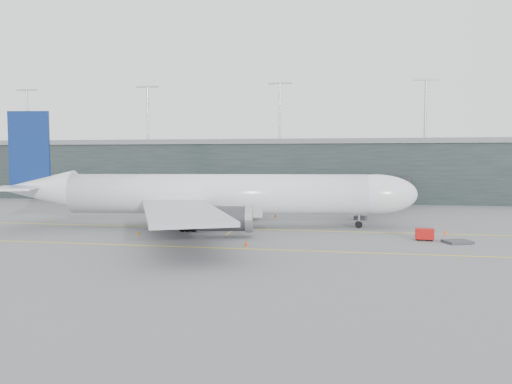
# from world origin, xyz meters

# --- Properties ---
(ground) EXTENTS (320.00, 320.00, 0.00)m
(ground) POSITION_xyz_m (0.00, 0.00, 0.00)
(ground) COLOR slate
(ground) RESTS_ON ground
(taxiline_a) EXTENTS (160.00, 0.25, 0.02)m
(taxiline_a) POSITION_xyz_m (0.00, -4.00, 0.01)
(taxiline_a) COLOR yellow
(taxiline_a) RESTS_ON ground
(taxiline_b) EXTENTS (160.00, 0.25, 0.02)m
(taxiline_b) POSITION_xyz_m (0.00, -20.00, 0.01)
(taxiline_b) COLOR yellow
(taxiline_b) RESTS_ON ground
(taxiline_lead_main) EXTENTS (0.25, 60.00, 0.02)m
(taxiline_lead_main) POSITION_xyz_m (5.00, 20.00, 0.01)
(taxiline_lead_main) COLOR yellow
(taxiline_lead_main) RESTS_ON ground
(terminal) EXTENTS (240.00, 36.00, 29.00)m
(terminal) POSITION_xyz_m (-0.00, 58.00, 7.62)
(terminal) COLOR black
(terminal) RESTS_ON ground
(main_aircraft) EXTENTS (63.79, 59.41, 17.90)m
(main_aircraft) POSITION_xyz_m (1.65, -3.04, 5.02)
(main_aircraft) COLOR silver
(main_aircraft) RESTS_ON ground
(jet_bridge) EXTENTS (17.02, 42.92, 6.44)m
(jet_bridge) POSITION_xyz_m (26.55, 23.62, 4.82)
(jet_bridge) COLOR #27272C
(jet_bridge) RESTS_ON ground
(gse_cart) EXTENTS (2.39, 1.63, 1.55)m
(gse_cart) POSITION_xyz_m (31.51, -10.03, 0.87)
(gse_cart) COLOR #A00D0B
(gse_cart) RESTS_ON ground
(baggage_dolly) EXTENTS (3.85, 3.49, 0.31)m
(baggage_dolly) POSITION_xyz_m (35.29, -11.44, 0.19)
(baggage_dolly) COLOR #333338
(baggage_dolly) RESTS_ON ground
(uld_a) EXTENTS (2.53, 2.17, 2.04)m
(uld_a) POSITION_xyz_m (-3.93, 10.29, 1.07)
(uld_a) COLOR #36363B
(uld_a) RESTS_ON ground
(uld_b) EXTENTS (2.22, 1.84, 1.89)m
(uld_b) POSITION_xyz_m (-1.01, 10.66, 0.99)
(uld_b) COLOR #36363B
(uld_b) RESTS_ON ground
(uld_c) EXTENTS (2.26, 1.92, 1.85)m
(uld_c) POSITION_xyz_m (-0.67, 9.99, 0.97)
(uld_c) COLOR #36363B
(uld_c) RESTS_ON ground
(cone_nose) EXTENTS (0.43, 0.43, 0.68)m
(cone_nose) POSITION_xyz_m (35.22, -4.32, 0.34)
(cone_nose) COLOR #F64B0D
(cone_nose) RESTS_ON ground
(cone_wing_stbd) EXTENTS (0.46, 0.46, 0.73)m
(cone_wing_stbd) POSITION_xyz_m (9.52, -18.36, 0.36)
(cone_wing_stbd) COLOR red
(cone_wing_stbd) RESTS_ON ground
(cone_wing_port) EXTENTS (0.48, 0.48, 0.76)m
(cone_wing_port) POSITION_xyz_m (9.01, 11.36, 0.38)
(cone_wing_port) COLOR #CB630B
(cone_wing_port) RESTS_ON ground
(cone_tail) EXTENTS (0.39, 0.39, 0.62)m
(cone_tail) POSITION_xyz_m (-6.83, -12.78, 0.31)
(cone_tail) COLOR orange
(cone_tail) RESTS_ON ground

